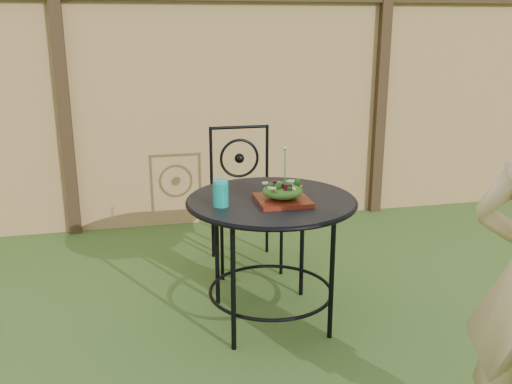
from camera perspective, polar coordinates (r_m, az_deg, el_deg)
ground at (r=3.03m, az=5.47°, el=-16.04°), size 60.00×60.00×0.00m
fence at (r=4.74m, az=-2.53°, el=8.20°), size 8.00×0.12×1.90m
patio_table at (r=3.10m, az=1.53°, el=-3.08°), size 0.92×0.92×0.72m
patio_chair at (r=3.92m, az=-1.21°, el=-0.19°), size 0.46×0.46×0.95m
salad_plate at (r=2.99m, az=2.67°, el=-0.84°), size 0.27×0.27×0.02m
salad at (r=2.97m, az=2.69°, el=0.12°), size 0.21×0.21×0.08m
fork at (r=2.94m, az=2.91°, el=2.57°), size 0.01×0.01×0.18m
drinking_glass at (r=2.91m, az=-3.55°, el=-0.11°), size 0.08×0.08×0.14m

